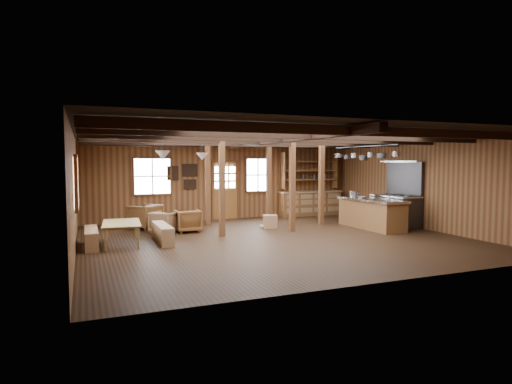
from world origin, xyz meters
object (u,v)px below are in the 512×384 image
dining_table (123,234)px  armchair_b (188,221)px  kitchen_island (371,213)px  commercial_range (397,206)px  armchair_a (145,217)px  armchair_c (164,222)px

dining_table → armchair_b: bearing=-51.6°
kitchen_island → commercial_range: commercial_range is taller
armchair_a → armchair_b: bearing=96.0°
kitchen_island → armchair_c: (-6.21, 1.60, -0.16)m
armchair_b → armchair_c: 0.70m
kitchen_island → commercial_range: bearing=1.6°
kitchen_island → dining_table: (-7.50, 0.11, -0.19)m
dining_table → armchair_c: (1.29, 1.49, 0.03)m
armchair_b → commercial_range: bearing=169.0°
dining_table → armchair_a: (0.85, 2.43, 0.10)m
kitchen_island → commercial_range: (1.04, 0.04, 0.20)m
kitchen_island → armchair_a: 7.12m
commercial_range → dining_table: bearing=179.5°
commercial_range → dining_table: size_ratio=1.32×
kitchen_island → armchair_b: (-5.52, 1.45, -0.15)m
dining_table → commercial_range: bearing=-86.2°
kitchen_island → armchair_b: bearing=164.5°
commercial_range → armchair_c: size_ratio=3.07×
kitchen_island → armchair_c: bearing=164.8°
kitchen_island → armchair_c: 6.41m
armchair_c → armchair_b: bearing=-149.2°
kitchen_island → armchair_b: kitchen_island is taller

